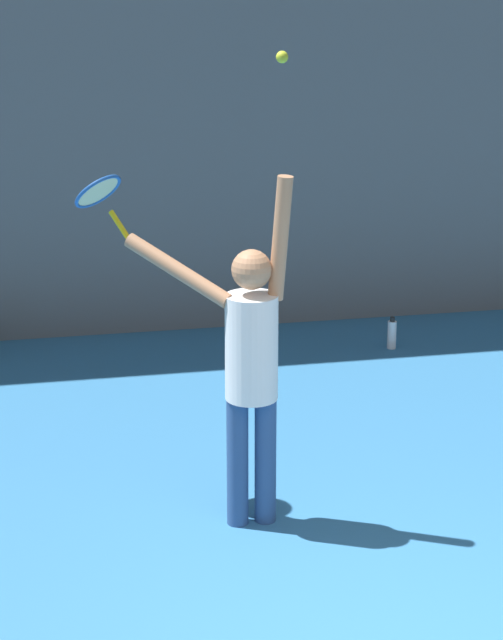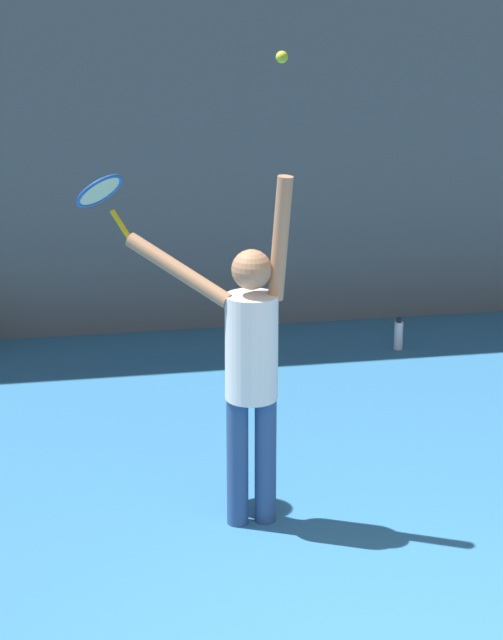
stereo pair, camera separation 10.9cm
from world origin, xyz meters
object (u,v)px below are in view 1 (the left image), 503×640
object	(u,v)px
tennis_player	(249,358)
tennis_ball	(282,57)
water_bottle	(392,334)
tennis_racket	(100,194)

from	to	relation	value
tennis_player	tennis_ball	xyz separation A→B (m)	(0.15, -0.12, 1.72)
tennis_ball	water_bottle	distance (m)	4.37
tennis_player	tennis_racket	world-z (taller)	tennis_player
tennis_racket	water_bottle	size ratio (longest dim) A/B	1.40
tennis_ball	water_bottle	world-z (taller)	tennis_ball
tennis_player	tennis_racket	bearing A→B (deg)	143.46
tennis_ball	tennis_racket	bearing A→B (deg)	143.05
tennis_player	tennis_ball	size ratio (longest dim) A/B	32.38
tennis_player	water_bottle	distance (m)	3.57
water_bottle	tennis_ball	bearing A→B (deg)	-119.24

